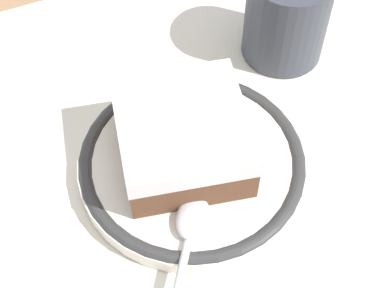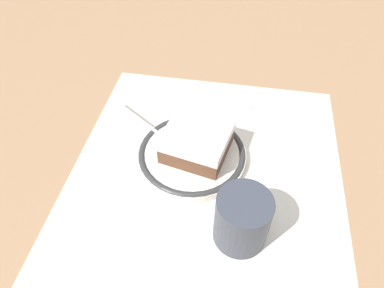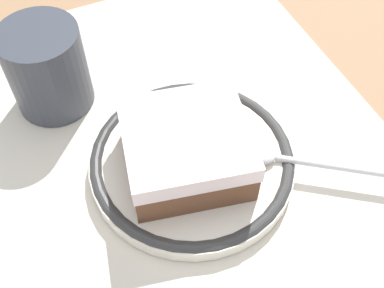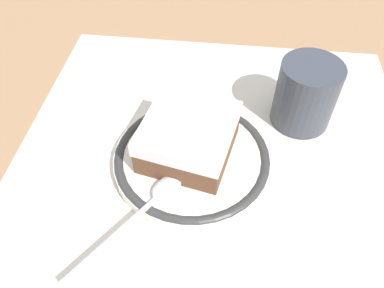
% 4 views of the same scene
% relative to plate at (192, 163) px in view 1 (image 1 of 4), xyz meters
% --- Properties ---
extents(ground_plane, '(2.40, 2.40, 0.00)m').
position_rel_plate_xyz_m(ground_plane, '(-0.02, -0.03, -0.01)').
color(ground_plane, '#9E7551').
extents(placemat, '(0.46, 0.42, 0.00)m').
position_rel_plate_xyz_m(placemat, '(-0.02, -0.03, -0.01)').
color(placemat, beige).
rests_on(placemat, ground_plane).
extents(plate, '(0.17, 0.17, 0.02)m').
position_rel_plate_xyz_m(plate, '(0.00, 0.00, 0.00)').
color(plate, silver).
rests_on(plate, placemat).
extents(cake_slice, '(0.11, 0.11, 0.05)m').
position_rel_plate_xyz_m(cake_slice, '(0.00, -0.01, 0.03)').
color(cake_slice, brown).
rests_on(cake_slice, plate).
extents(spoon, '(0.10, 0.13, 0.01)m').
position_rel_plate_xyz_m(spoon, '(0.03, 0.07, 0.01)').
color(spoon, silver).
rests_on(spoon, plate).
extents(cup, '(0.07, 0.07, 0.08)m').
position_rel_plate_xyz_m(cup, '(-0.13, -0.09, 0.03)').
color(cup, '#383D47').
rests_on(cup, placemat).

